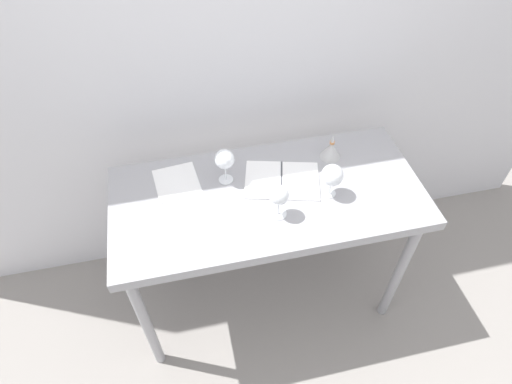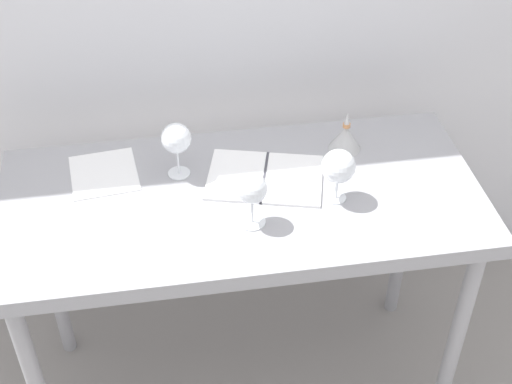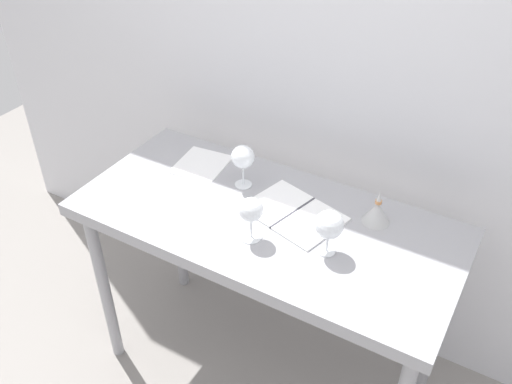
{
  "view_description": "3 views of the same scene",
  "coord_description": "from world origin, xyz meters",
  "px_view_note": "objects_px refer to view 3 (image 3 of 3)",
  "views": [
    {
      "loc": [
        -0.34,
        -1.26,
        2.32
      ],
      "look_at": [
        -0.06,
        -0.03,
        0.95
      ],
      "focal_mm": 30.25,
      "sensor_mm": 36.0,
      "label": 1
    },
    {
      "loc": [
        -0.21,
        -1.6,
        2.24
      ],
      "look_at": [
        0.04,
        -0.04,
        0.93
      ],
      "focal_mm": 50.92,
      "sensor_mm": 36.0,
      "label": 2
    },
    {
      "loc": [
        0.75,
        -1.37,
        2.16
      ],
      "look_at": [
        -0.07,
        0.04,
        0.95
      ],
      "focal_mm": 39.05,
      "sensor_mm": 36.0,
      "label": 3
    }
  ],
  "objects_px": {
    "wine_glass_near_center": "(251,211)",
    "decanter_funnel": "(377,212)",
    "wine_glass_near_right": "(329,226)",
    "tasting_sheet_upper": "(201,164)",
    "open_notebook": "(293,213)",
    "wine_glass_far_left": "(243,158)"
  },
  "relations": [
    {
      "from": "wine_glass_near_center",
      "to": "decanter_funnel",
      "type": "relative_size",
      "value": 1.25
    },
    {
      "from": "wine_glass_near_right",
      "to": "tasting_sheet_upper",
      "type": "xyz_separation_m",
      "value": [
        -0.66,
        0.22,
        -0.11
      ]
    },
    {
      "from": "decanter_funnel",
      "to": "open_notebook",
      "type": "bearing_deg",
      "value": -158.06
    },
    {
      "from": "open_notebook",
      "to": "tasting_sheet_upper",
      "type": "relative_size",
      "value": 1.82
    },
    {
      "from": "tasting_sheet_upper",
      "to": "decanter_funnel",
      "type": "height_order",
      "value": "decanter_funnel"
    },
    {
      "from": "wine_glass_near_right",
      "to": "decanter_funnel",
      "type": "distance_m",
      "value": 0.26
    },
    {
      "from": "wine_glass_near_right",
      "to": "open_notebook",
      "type": "bearing_deg",
      "value": 146.83
    },
    {
      "from": "wine_glass_near_center",
      "to": "open_notebook",
      "type": "xyz_separation_m",
      "value": [
        0.07,
        0.19,
        -0.11
      ]
    },
    {
      "from": "wine_glass_near_center",
      "to": "tasting_sheet_upper",
      "type": "bearing_deg",
      "value": 144.88
    },
    {
      "from": "tasting_sheet_upper",
      "to": "decanter_funnel",
      "type": "bearing_deg",
      "value": -5.33
    },
    {
      "from": "wine_glass_near_right",
      "to": "decanter_funnel",
      "type": "xyz_separation_m",
      "value": [
        0.09,
        0.23,
        -0.07
      ]
    },
    {
      "from": "wine_glass_near_center",
      "to": "wine_glass_far_left",
      "type": "distance_m",
      "value": 0.31
    },
    {
      "from": "wine_glass_near_right",
      "to": "open_notebook",
      "type": "height_order",
      "value": "wine_glass_near_right"
    },
    {
      "from": "wine_glass_near_center",
      "to": "decanter_funnel",
      "type": "distance_m",
      "value": 0.46
    },
    {
      "from": "open_notebook",
      "to": "wine_glass_far_left",
      "type": "bearing_deg",
      "value": -179.15
    },
    {
      "from": "wine_glass_near_center",
      "to": "tasting_sheet_upper",
      "type": "height_order",
      "value": "wine_glass_near_center"
    },
    {
      "from": "tasting_sheet_upper",
      "to": "decanter_funnel",
      "type": "relative_size",
      "value": 1.65
    },
    {
      "from": "tasting_sheet_upper",
      "to": "decanter_funnel",
      "type": "xyz_separation_m",
      "value": [
        0.74,
        0.01,
        0.04
      ]
    },
    {
      "from": "wine_glass_near_center",
      "to": "open_notebook",
      "type": "height_order",
      "value": "wine_glass_near_center"
    },
    {
      "from": "wine_glass_far_left",
      "to": "open_notebook",
      "type": "distance_m",
      "value": 0.28
    },
    {
      "from": "tasting_sheet_upper",
      "to": "wine_glass_far_left",
      "type": "bearing_deg",
      "value": -15.38
    },
    {
      "from": "wine_glass_far_left",
      "to": "open_notebook",
      "type": "relative_size",
      "value": 0.45
    }
  ]
}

